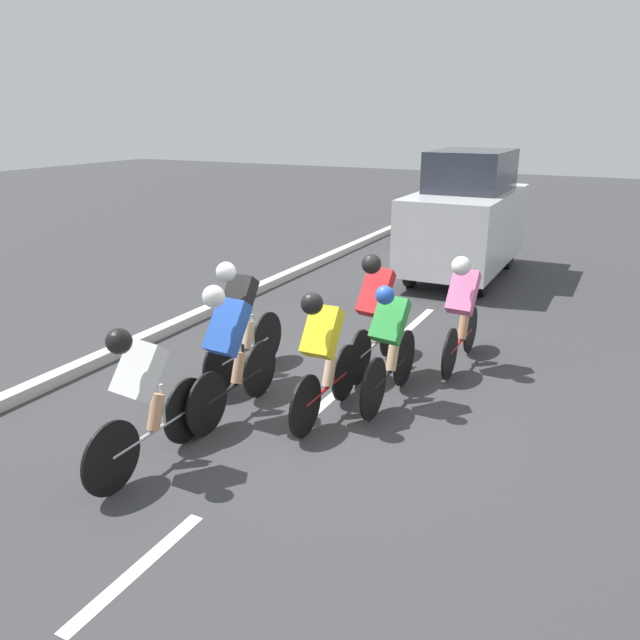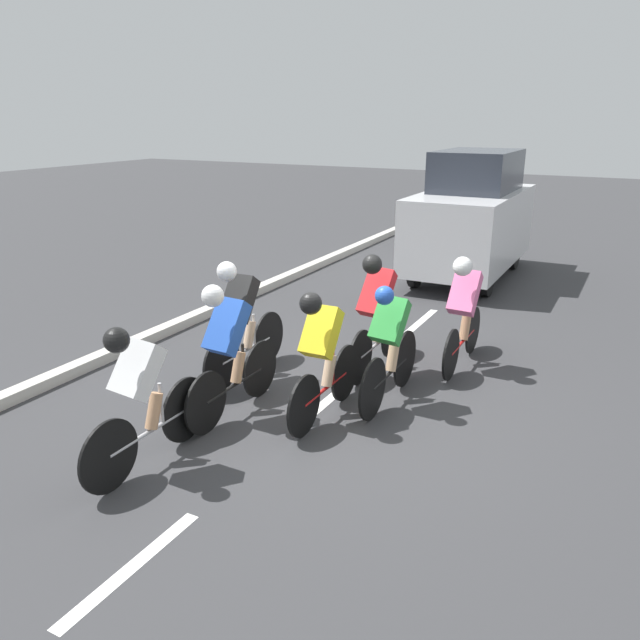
{
  "view_description": "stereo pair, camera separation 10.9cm",
  "coord_description": "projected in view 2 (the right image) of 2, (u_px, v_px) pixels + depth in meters",
  "views": [
    {
      "loc": [
        -2.88,
        6.0,
        3.16
      ],
      "look_at": [
        0.13,
        0.07,
        0.95
      ],
      "focal_mm": 35.0,
      "sensor_mm": 36.0,
      "label": 1
    },
    {
      "loc": [
        -2.97,
        5.95,
        3.16
      ],
      "look_at": [
        0.13,
        0.07,
        0.95
      ],
      "focal_mm": 35.0,
      "sensor_mm": 36.0,
      "label": 2
    }
  ],
  "objects": [
    {
      "name": "cyclist_black",
      "position": [
        241.0,
        316.0,
        7.57
      ],
      "size": [
        0.33,
        1.73,
        1.54
      ],
      "color": "black",
      "rests_on": "ground"
    },
    {
      "name": "cyclist_pink",
      "position": [
        464.0,
        308.0,
        7.9
      ],
      "size": [
        0.33,
        1.69,
        1.52
      ],
      "color": "black",
      "rests_on": "ground"
    },
    {
      "name": "lane_stripe_near",
      "position": [
        132.0,
        567.0,
        4.56
      ],
      "size": [
        0.12,
        1.4,
        0.01
      ],
      "primitive_type": "cube",
      "color": "white",
      "rests_on": "ground"
    },
    {
      "name": "cyclist_white",
      "position": [
        141.0,
        392.0,
        5.61
      ],
      "size": [
        0.36,
        1.69,
        1.47
      ],
      "color": "black",
      "rests_on": "ground"
    },
    {
      "name": "cyclist_blue",
      "position": [
        229.0,
        346.0,
        6.6
      ],
      "size": [
        0.34,
        1.68,
        1.55
      ],
      "color": "black",
      "rests_on": "ground"
    },
    {
      "name": "ground_plane",
      "position": [
        332.0,
        397.0,
        7.31
      ],
      "size": [
        60.0,
        60.0,
        0.0
      ],
      "primitive_type": "plane",
      "color": "#38383A"
    },
    {
      "name": "cyclist_red",
      "position": [
        376.0,
        309.0,
        7.76
      ],
      "size": [
        0.36,
        1.73,
        1.58
      ],
      "color": "black",
      "rests_on": "ground"
    },
    {
      "name": "support_car",
      "position": [
        472.0,
        217.0,
        12.28
      ],
      "size": [
        1.7,
        3.85,
        2.48
      ],
      "color": "black",
      "rests_on": "ground"
    },
    {
      "name": "cyclist_yellow",
      "position": [
        322.0,
        351.0,
        6.53
      ],
      "size": [
        0.33,
        1.62,
        1.49
      ],
      "color": "black",
      "rests_on": "ground"
    },
    {
      "name": "curb",
      "position": [
        124.0,
        348.0,
        8.65
      ],
      "size": [
        0.2,
        24.7,
        0.14
      ],
      "primitive_type": "cube",
      "color": "beige",
      "rests_on": "ground"
    },
    {
      "name": "cyclist_green",
      "position": [
        389.0,
        342.0,
        6.91
      ],
      "size": [
        0.35,
        1.68,
        1.45
      ],
      "color": "black",
      "rests_on": "ground"
    },
    {
      "name": "lane_stripe_mid",
      "position": [
        330.0,
        399.0,
        7.25
      ],
      "size": [
        0.12,
        1.4,
        0.01
      ],
      "primitive_type": "cube",
      "color": "white",
      "rests_on": "ground"
    },
    {
      "name": "lane_stripe_far",
      "position": [
        421.0,
        322.0,
        9.94
      ],
      "size": [
        0.12,
        1.4,
        0.01
      ],
      "primitive_type": "cube",
      "color": "white",
      "rests_on": "ground"
    }
  ]
}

